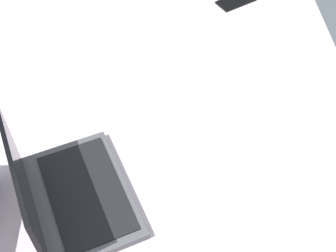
# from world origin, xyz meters

# --- Properties ---
(bed_mattress) EXTENTS (1.80, 1.40, 0.18)m
(bed_mattress) POSITION_xyz_m (0.00, 0.00, 0.09)
(bed_mattress) COLOR silver
(bed_mattress) RESTS_ON ground
(laptop) EXTENTS (0.39, 0.34, 0.23)m
(laptop) POSITION_xyz_m (-0.19, 0.11, 0.22)
(laptop) COLOR #4C4C51
(laptop) RESTS_ON bed_mattress
(cell_phone) EXTENTS (0.13, 0.16, 0.01)m
(cell_phone) POSITION_xyz_m (0.64, -0.41, 0.18)
(cell_phone) COLOR black
(cell_phone) RESTS_ON bed_mattress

